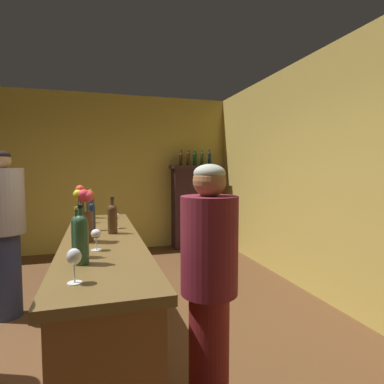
{
  "coord_description": "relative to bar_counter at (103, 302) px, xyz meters",
  "views": [
    {
      "loc": [
        0.18,
        -2.55,
        1.53
      ],
      "look_at": [
        1.06,
        0.41,
        1.31
      ],
      "focal_mm": 29.86,
      "sensor_mm": 36.0,
      "label": 1
    }
  ],
  "objects": [
    {
      "name": "wall_back",
      "position": [
        -0.21,
        3.73,
        0.94
      ],
      "size": [
        5.46,
        0.12,
        2.91
      ],
      "primitive_type": "cube",
      "color": "gold",
      "rests_on": "ground"
    },
    {
      "name": "wine_glass_rear",
      "position": [
        -0.13,
        -0.96,
        0.62
      ],
      "size": [
        0.07,
        0.07,
        0.16
      ],
      "color": "white",
      "rests_on": "bar_counter"
    },
    {
      "name": "bar_counter",
      "position": [
        0.0,
        0.0,
        0.0
      ],
      "size": [
        0.56,
        2.46,
        1.01
      ],
      "color": "brown",
      "rests_on": "ground"
    },
    {
      "name": "wine_glass_front",
      "position": [
        -0.1,
        0.72,
        0.62
      ],
      "size": [
        0.07,
        0.07,
        0.16
      ],
      "color": "white",
      "rests_on": "bar_counter"
    },
    {
      "name": "wine_bottle_riesling",
      "position": [
        -0.12,
        -0.66,
        0.65
      ],
      "size": [
        0.08,
        0.08,
        0.32
      ],
      "color": "#2E5334",
      "rests_on": "bar_counter"
    },
    {
      "name": "wine_glass_spare",
      "position": [
        -0.04,
        -0.38,
        0.6
      ],
      "size": [
        0.07,
        0.07,
        0.14
      ],
      "color": "white",
      "rests_on": "bar_counter"
    },
    {
      "name": "floor",
      "position": [
        -0.21,
        0.09,
        -0.51
      ],
      "size": [
        9.31,
        9.31,
        0.0
      ],
      "primitive_type": "plane",
      "color": "brown",
      "rests_on": "ground"
    },
    {
      "name": "wall_right",
      "position": [
        2.52,
        0.09,
        0.94
      ],
      "size": [
        0.12,
        7.28,
        2.91
      ],
      "primitive_type": "cube",
      "color": "gold",
      "rests_on": "ground"
    },
    {
      "name": "display_bottle_center",
      "position": [
        1.8,
        3.44,
        1.22
      ],
      "size": [
        0.08,
        0.08,
        0.3
      ],
      "color": "#133B21",
      "rests_on": "display_cabinet"
    },
    {
      "name": "display_bottle_midright",
      "position": [
        1.95,
        3.44,
        1.23
      ],
      "size": [
        0.06,
        0.06,
        0.32
      ],
      "color": "#28492B",
      "rests_on": "display_cabinet"
    },
    {
      "name": "cheese_plate",
      "position": [
        -0.17,
        0.91,
        0.51
      ],
      "size": [
        0.2,
        0.2,
        0.01
      ],
      "primitive_type": "cylinder",
      "color": "white",
      "rests_on": "bar_counter"
    },
    {
      "name": "bartender",
      "position": [
        0.62,
        -0.67,
        0.35
      ],
      "size": [
        0.35,
        0.35,
        1.56
      ],
      "rotation": [
        0.0,
        0.0,
        2.93
      ],
      "color": "maroon",
      "rests_on": "ground"
    },
    {
      "name": "wine_bottle_malbec",
      "position": [
        0.09,
        0.13,
        0.63
      ],
      "size": [
        0.08,
        0.08,
        0.29
      ],
      "color": "#462D18",
      "rests_on": "bar_counter"
    },
    {
      "name": "display_bottle_right",
      "position": [
        2.1,
        3.44,
        1.23
      ],
      "size": [
        0.06,
        0.06,
        0.33
      ],
      "color": "#1A2B36",
      "rests_on": "display_cabinet"
    },
    {
      "name": "wine_bottle_pinot",
      "position": [
        -0.14,
        -0.52,
        0.64
      ],
      "size": [
        0.07,
        0.07,
        0.3
      ],
      "color": "#254935",
      "rests_on": "bar_counter"
    },
    {
      "name": "display_bottle_midleft",
      "position": [
        1.67,
        3.44,
        1.22
      ],
      "size": [
        0.06,
        0.06,
        0.31
      ],
      "color": "#4C2F17",
      "rests_on": "display_cabinet"
    },
    {
      "name": "wine_bottle_chardonnay",
      "position": [
        -0.08,
        0.32,
        0.64
      ],
      "size": [
        0.06,
        0.06,
        0.31
      ],
      "color": "#1B2A3C",
      "rests_on": "bar_counter"
    },
    {
      "name": "patron_near_entrance",
      "position": [
        -0.94,
        1.16,
        0.42
      ],
      "size": [
        0.4,
        0.4,
        1.71
      ],
      "rotation": [
        0.0,
        0.0,
        -0.73
      ],
      "color": "navy",
      "rests_on": "ground"
    },
    {
      "name": "flower_arrangement",
      "position": [
        -0.12,
        -0.11,
        0.71
      ],
      "size": [
        0.14,
        0.12,
        0.4
      ],
      "color": "#56301C",
      "rests_on": "bar_counter"
    },
    {
      "name": "display_cabinet",
      "position": [
        1.8,
        3.44,
        0.32
      ],
      "size": [
        0.94,
        0.39,
        1.6
      ],
      "color": "black",
      "rests_on": "ground"
    },
    {
      "name": "wine_glass_mid",
      "position": [
        0.12,
        0.36,
        0.6
      ],
      "size": [
        0.07,
        0.07,
        0.13
      ],
      "color": "white",
      "rests_on": "bar_counter"
    },
    {
      "name": "display_bottle_left",
      "position": [
        1.52,
        3.44,
        1.21
      ],
      "size": [
        0.07,
        0.07,
        0.3
      ],
      "color": "#402612",
      "rests_on": "display_cabinet"
    },
    {
      "name": "wine_bottle_rose",
      "position": [
        -0.1,
        1.03,
        0.65
      ],
      "size": [
        0.08,
        0.08,
        0.31
      ],
      "color": "#262831",
      "rests_on": "bar_counter"
    }
  ]
}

